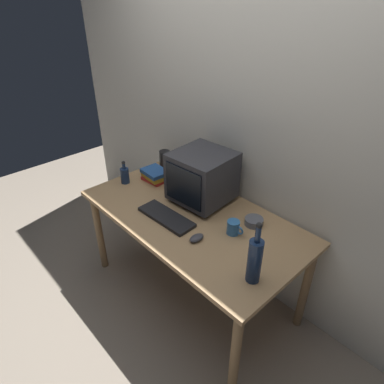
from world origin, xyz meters
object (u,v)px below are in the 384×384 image
object	(u,v)px
crt_monitor	(202,177)
keyboard	(166,217)
book_stack	(155,175)
cd_spindle	(254,221)
bottle_tall	(255,259)
mug	(234,227)
computer_mouse	(197,238)
bottle_short	(125,175)
metal_canister	(165,159)

from	to	relation	value
crt_monitor	keyboard	distance (m)	0.38
book_stack	cd_spindle	size ratio (longest dim) A/B	1.76
bottle_tall	crt_monitor	bearing A→B (deg)	155.11
crt_monitor	mug	distance (m)	0.45
mug	bottle_tall	bearing A→B (deg)	-33.89
computer_mouse	keyboard	bearing A→B (deg)	-179.45
bottle_tall	keyboard	bearing A→B (deg)	179.16
bottle_short	book_stack	world-z (taller)	bottle_short
bottle_tall	book_stack	distance (m)	1.23
book_stack	metal_canister	distance (m)	0.23
book_stack	metal_canister	bearing A→B (deg)	121.99
mug	metal_canister	xyz separation A→B (m)	(-0.99, 0.25, 0.03)
crt_monitor	mug	xyz separation A→B (m)	(0.41, -0.12, -0.15)
computer_mouse	mug	xyz separation A→B (m)	(0.11, 0.22, 0.03)
mug	metal_canister	distance (m)	1.02
bottle_tall	bottle_short	size ratio (longest dim) A/B	1.99
keyboard	bottle_short	distance (m)	0.60
cd_spindle	computer_mouse	bearing A→B (deg)	-109.48
crt_monitor	bottle_tall	distance (m)	0.81
book_stack	mug	bearing A→B (deg)	-3.67
mug	cd_spindle	bearing A→B (deg)	80.16
computer_mouse	book_stack	size ratio (longest dim) A/B	0.47
computer_mouse	bottle_short	xyz separation A→B (m)	(-0.89, 0.07, 0.05)
computer_mouse	cd_spindle	xyz separation A→B (m)	(0.14, 0.38, 0.00)
book_stack	mug	xyz separation A→B (m)	(0.87, -0.06, -0.00)
book_stack	mug	distance (m)	0.87
crt_monitor	bottle_tall	size ratio (longest dim) A/B	1.11
mug	computer_mouse	bearing A→B (deg)	-116.32
crt_monitor	metal_canister	size ratio (longest dim) A/B	2.77
crt_monitor	bottle_tall	world-z (taller)	bottle_tall
metal_canister	book_stack	bearing A→B (deg)	-58.01
metal_canister	mug	bearing A→B (deg)	-14.25
computer_mouse	cd_spindle	world-z (taller)	cd_spindle
computer_mouse	book_stack	distance (m)	0.81
bottle_tall	book_stack	world-z (taller)	bottle_tall
bottle_tall	book_stack	size ratio (longest dim) A/B	1.77
cd_spindle	metal_canister	world-z (taller)	metal_canister
bottle_short	book_stack	xyz separation A→B (m)	(0.13, 0.20, -0.02)
crt_monitor	bottle_short	bearing A→B (deg)	-156.00
bottle_tall	metal_canister	world-z (taller)	bottle_tall
bottle_short	cd_spindle	distance (m)	1.07
bottle_short	mug	xyz separation A→B (m)	(1.00, 0.14, -0.02)
book_stack	cd_spindle	world-z (taller)	book_stack
computer_mouse	metal_canister	bearing A→B (deg)	153.98
keyboard	bottle_short	bearing A→B (deg)	170.77
mug	crt_monitor	bearing A→B (deg)	163.45
keyboard	bottle_tall	size ratio (longest dim) A/B	1.12
keyboard	bottle_short	size ratio (longest dim) A/B	2.23
keyboard	metal_canister	bearing A→B (deg)	138.87
computer_mouse	bottle_tall	size ratio (longest dim) A/B	0.27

